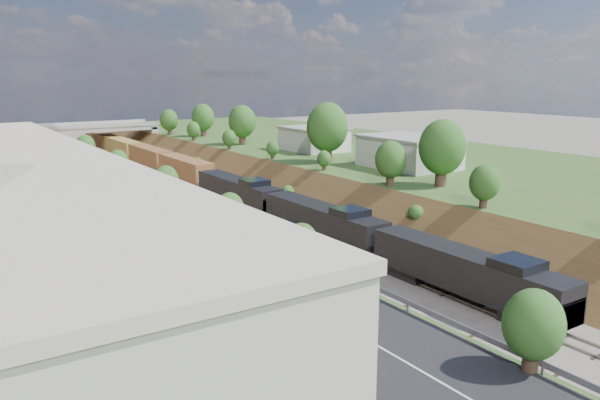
% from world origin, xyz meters
% --- Properties ---
extents(platform_right, '(44.00, 180.00, 5.00)m').
position_xyz_m(platform_right, '(33.00, 60.00, 2.50)').
color(platform_right, '#375523').
rests_on(platform_right, ground).
extents(embankment_left, '(10.00, 180.00, 10.00)m').
position_xyz_m(embankment_left, '(-11.00, 60.00, 0.00)').
color(embankment_left, brown).
rests_on(embankment_left, ground).
extents(embankment_right, '(10.00, 180.00, 10.00)m').
position_xyz_m(embankment_right, '(11.00, 60.00, 0.00)').
color(embankment_right, brown).
rests_on(embankment_right, ground).
extents(rail_left_track, '(1.58, 180.00, 0.18)m').
position_xyz_m(rail_left_track, '(-2.60, 60.00, 0.09)').
color(rail_left_track, gray).
rests_on(rail_left_track, ground).
extents(rail_right_track, '(1.58, 180.00, 0.18)m').
position_xyz_m(rail_right_track, '(2.60, 60.00, 0.09)').
color(rail_right_track, gray).
rests_on(rail_right_track, ground).
extents(road, '(8.00, 180.00, 0.10)m').
position_xyz_m(road, '(-15.50, 60.00, 5.05)').
color(road, black).
rests_on(road, platform_left).
extents(guardrail, '(0.10, 171.00, 0.70)m').
position_xyz_m(guardrail, '(-11.40, 59.80, 5.55)').
color(guardrail, '#99999E').
rests_on(guardrail, platform_left).
extents(commercial_building, '(14.30, 62.30, 7.00)m').
position_xyz_m(commercial_building, '(-28.00, 38.00, 8.51)').
color(commercial_building, brown).
rests_on(commercial_building, platform_left).
extents(overpass, '(24.50, 8.30, 7.40)m').
position_xyz_m(overpass, '(0.00, 122.00, 4.92)').
color(overpass, gray).
rests_on(overpass, ground).
extents(white_building_near, '(9.00, 12.00, 4.00)m').
position_xyz_m(white_building_near, '(23.50, 52.00, 7.00)').
color(white_building_near, silver).
rests_on(white_building_near, platform_right).
extents(white_building_far, '(8.00, 10.00, 3.60)m').
position_xyz_m(white_building_far, '(23.00, 74.00, 6.80)').
color(white_building_far, silver).
rests_on(white_building_far, platform_right).
extents(tree_right_large, '(5.25, 5.25, 7.61)m').
position_xyz_m(tree_right_large, '(17.00, 40.00, 9.38)').
color(tree_right_large, '#473323').
rests_on(tree_right_large, platform_right).
extents(tree_left_crest, '(2.45, 2.45, 3.55)m').
position_xyz_m(tree_left_crest, '(-11.80, 20.00, 7.04)').
color(tree_left_crest, '#473323').
rests_on(tree_left_crest, platform_left).
extents(freight_train, '(3.06, 123.14, 4.57)m').
position_xyz_m(freight_train, '(2.60, 78.09, 2.58)').
color(freight_train, black).
rests_on(freight_train, ground).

